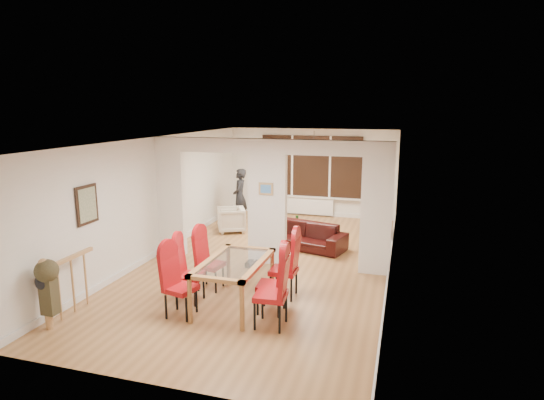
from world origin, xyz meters
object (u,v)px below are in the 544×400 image
at_px(television, 373,226).
at_px(bottle, 297,220).
at_px(dining_chair_rb, 271,281).
at_px(dining_chair_lc, 210,261).
at_px(dining_chair_rc, 284,266).
at_px(sofa, 303,235).
at_px(coffee_table, 296,230).
at_px(dining_chair_ra, 271,290).
at_px(bowl, 294,224).
at_px(armchair, 231,220).
at_px(dining_chair_la, 181,283).
at_px(person, 240,197).
at_px(dining_chair_lb, 189,272).
at_px(dining_table, 234,283).

height_order(television, bottle, television).
xyz_separation_m(dining_chair_rb, television, (1.26, 4.71, -0.22)).
relative_size(dining_chair_lc, television, 0.98).
relative_size(dining_chair_rc, bottle, 3.76).
xyz_separation_m(sofa, bottle, (-0.39, 1.03, 0.08)).
height_order(sofa, coffee_table, sofa).
xyz_separation_m(sofa, television, (1.52, 1.23, 0.02)).
height_order(dining_chair_lc, dining_chair_ra, dining_chair_ra).
bearing_deg(bowl, coffee_table, -54.65).
xyz_separation_m(dining_chair_lc, sofa, (1.05, 2.88, -0.23)).
height_order(armchair, coffee_table, armchair).
relative_size(dining_chair_la, television, 1.01).
height_order(dining_chair_la, dining_chair_ra, dining_chair_ra).
distance_m(person, television, 3.73).
height_order(dining_chair_lb, armchair, dining_chair_lb).
bearing_deg(dining_chair_lb, person, 94.65).
bearing_deg(coffee_table, dining_chair_rb, -81.51).
bearing_deg(dining_chair_lb, coffee_table, 74.00).
bearing_deg(dining_chair_ra, dining_chair_la, 178.49).
bearing_deg(bottle, sofa, -69.49).
relative_size(dining_chair_rc, television, 1.04).
bearing_deg(sofa, bottle, 125.51).
relative_size(dining_chair_lb, bowl, 5.33).
distance_m(dining_chair_lc, dining_chair_ra, 1.79).
bearing_deg(coffee_table, dining_table, -89.69).
xyz_separation_m(dining_chair_rc, coffee_table, (-0.70, 3.84, -0.44)).
bearing_deg(coffee_table, sofa, -67.67).
relative_size(person, bowl, 7.91).
bearing_deg(dining_chair_rb, sofa, 90.27).
height_order(dining_chair_rc, sofa, dining_chair_rc).
height_order(dining_chair_ra, coffee_table, dining_chair_ra).
bearing_deg(dining_table, dining_chair_rb, -5.14).
xyz_separation_m(television, bottle, (-1.90, -0.20, 0.06)).
bearing_deg(person, armchair, -8.00).
bearing_deg(bowl, sofa, -66.53).
height_order(dining_chair_ra, bottle, dining_chair_ra).
distance_m(dining_chair_rc, armchair, 4.37).
xyz_separation_m(dining_chair_rc, sofa, (-0.30, 2.84, -0.26)).
distance_m(sofa, bowl, 1.18).
bearing_deg(person, coffee_table, 58.39).
distance_m(dining_table, dining_chair_rc, 0.91).
bearing_deg(dining_chair_la, bowl, 96.44).
height_order(sofa, bottle, sofa).
relative_size(dining_chair_lb, dining_chair_ra, 0.91).
xyz_separation_m(dining_table, armchair, (-1.72, 4.23, -0.07)).
height_order(dining_chair_la, coffee_table, dining_chair_la).
bearing_deg(dining_chair_lc, dining_chair_la, -80.42).
distance_m(dining_chair_lc, dining_chair_rc, 1.35).
distance_m(dining_chair_la, armchair, 4.93).
relative_size(dining_table, dining_chair_rc, 1.50).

